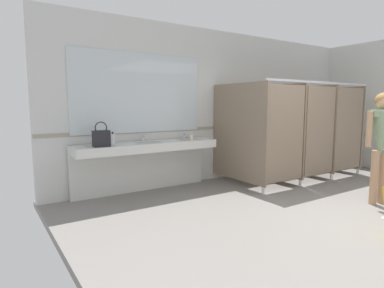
{
  "coord_description": "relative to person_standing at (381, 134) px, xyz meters",
  "views": [
    {
      "loc": [
        -4.33,
        -2.45,
        1.52
      ],
      "look_at": [
        -2.04,
        1.04,
        1.0
      ],
      "focal_mm": 30.13,
      "sensor_mm": 36.0,
      "label": 1
    }
  ],
  "objects": [
    {
      "name": "bathroom_stalls",
      "position": [
        0.38,
        1.79,
        -0.06
      ],
      "size": [
        2.97,
        1.45,
        1.95
      ],
      "color": "#84705B",
      "rests_on": "ground_plane"
    },
    {
      "name": "paper_cup",
      "position": [
        -1.9,
        2.33,
        -0.15
      ],
      "size": [
        0.07,
        0.07,
        0.09
      ],
      "primitive_type": "cylinder",
      "color": "beige",
      "rests_on": "vanity_counter"
    },
    {
      "name": "ground_plane",
      "position": [
        -0.71,
        -0.02,
        -1.13
      ],
      "size": [
        7.42,
        6.15,
        0.1
      ],
      "primitive_type": "cube",
      "color": "gray"
    },
    {
      "name": "wall_back_tile_band",
      "position": [
        -0.71,
        2.75,
        -0.03
      ],
      "size": [
        7.42,
        0.01,
        0.06
      ],
      "primitive_type": "cube",
      "color": "#9E937F",
      "rests_on": "wall_back"
    },
    {
      "name": "vanity_counter",
      "position": [
        -2.7,
        2.55,
        -0.43
      ],
      "size": [
        2.49,
        0.56,
        1.0
      ],
      "color": "silver",
      "rests_on": "ground_plane"
    },
    {
      "name": "soap_dispenser",
      "position": [
        -3.25,
        2.63,
        -0.11
      ],
      "size": [
        0.07,
        0.07,
        0.19
      ],
      "color": "white",
      "rests_on": "vanity_counter"
    },
    {
      "name": "person_standing",
      "position": [
        0.0,
        0.0,
        0.0
      ],
      "size": [
        0.58,
        0.48,
        1.69
      ],
      "color": "tan",
      "rests_on": "ground_plane"
    },
    {
      "name": "handbag",
      "position": [
        -3.53,
        2.32,
        -0.06
      ],
      "size": [
        0.25,
        0.14,
        0.38
      ],
      "color": "black",
      "rests_on": "vanity_counter"
    },
    {
      "name": "wall_back",
      "position": [
        -0.71,
        2.82,
        0.41
      ],
      "size": [
        7.42,
        0.12,
        2.97
      ],
      "primitive_type": "cube",
      "color": "silver",
      "rests_on": "ground_plane"
    },
    {
      "name": "mirror_panel",
      "position": [
        -2.7,
        2.75,
        0.64
      ],
      "size": [
        2.39,
        0.02,
        1.36
      ],
      "primitive_type": "cube",
      "color": "silver",
      "rests_on": "wall_back"
    }
  ]
}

